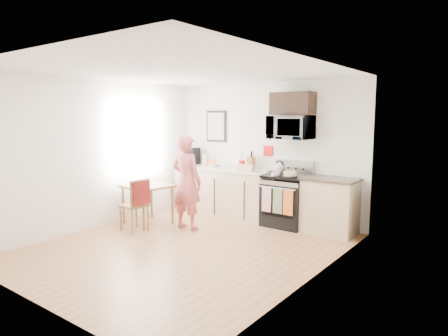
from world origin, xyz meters
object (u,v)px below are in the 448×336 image
Objects in this scene: person at (187,182)px; dining_table at (147,189)px; range at (287,202)px; chair at (138,198)px; microwave at (291,128)px; cake at (290,174)px.

person reaches higher than dining_table.
range reaches higher than chair.
range is 1.33m from microwave.
dining_table is (-2.10, -1.50, -1.12)m from microwave.
microwave reaches higher than chair.
person reaches higher than range.
microwave is 0.84× the size of chair.
microwave is 2.81m from dining_table.
microwave is 0.99× the size of dining_table.
range is 1.53× the size of microwave.
dining_table is at bearing -150.79° from cake.
dining_table is at bearing 125.27° from chair.
cake is (2.23, 1.25, 0.33)m from dining_table.
range is at bearing 49.72° from chair.
dining_table is (-2.10, -1.40, 0.20)m from range.
chair reaches higher than dining_table.
range is 0.57m from cake.
range is at bearing -138.74° from person.
range is 1.51× the size of dining_table.
microwave is 0.84m from cake.
microwave reaches higher than person.
chair is at bearing -58.91° from dining_table.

